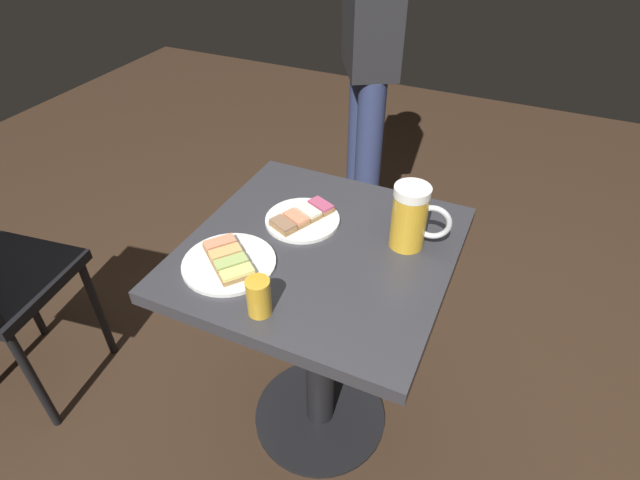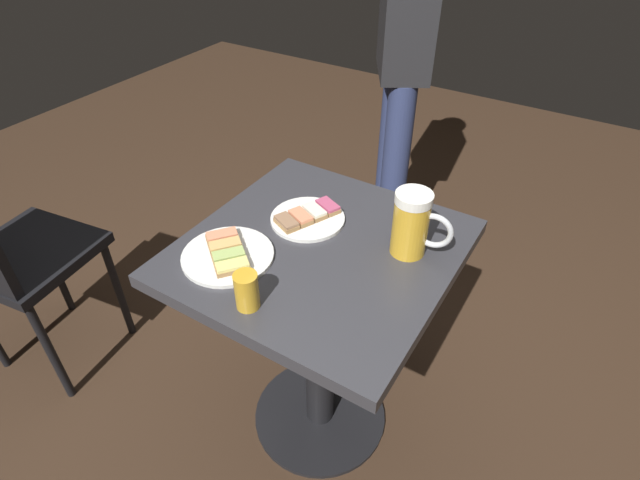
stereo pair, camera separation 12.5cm
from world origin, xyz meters
name	(u,v)px [view 1 (the left image)]	position (x,y,z in m)	size (l,w,h in m)	color
ground_plane	(320,415)	(0.00, 0.00, 0.00)	(6.00, 6.00, 0.00)	#382619
cafe_table	(320,300)	(0.00, 0.00, 0.56)	(0.66, 0.65, 0.75)	black
plate_near	(229,262)	(-0.15, 0.17, 0.76)	(0.23, 0.23, 0.03)	white
plate_far	(302,218)	(0.08, 0.09, 0.76)	(0.20, 0.20, 0.03)	white
beer_mug	(411,217)	(0.10, -0.20, 0.83)	(0.09, 0.15, 0.17)	gold
beer_glass_small	(259,297)	(-0.26, 0.02, 0.79)	(0.05, 0.05, 0.09)	gold
patron_standing	(370,45)	(0.98, 0.24, 0.93)	(0.37, 0.32, 1.60)	navy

